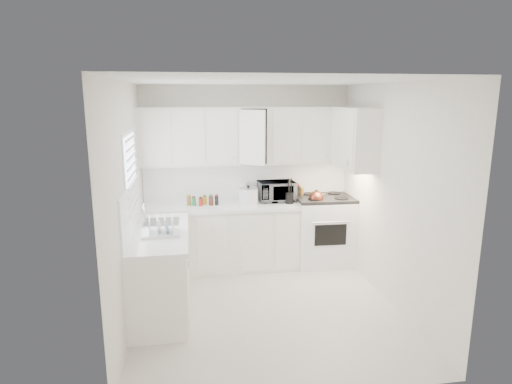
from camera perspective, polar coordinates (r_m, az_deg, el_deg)
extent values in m
plane|color=silver|center=(5.30, 1.22, -14.99)|extent=(3.20, 3.20, 0.00)
plane|color=white|center=(4.70, 1.37, 14.39)|extent=(3.20, 3.20, 0.00)
plane|color=white|center=(6.38, -1.25, 2.16)|extent=(3.00, 0.00, 3.00)
plane|color=white|center=(3.34, 6.19, -7.59)|extent=(3.00, 0.00, 3.00)
plane|color=white|center=(4.81, -16.59, -1.79)|extent=(0.00, 3.20, 3.20)
plane|color=white|center=(5.31, 17.44, -0.54)|extent=(0.00, 3.20, 3.20)
cube|color=white|center=(6.12, -4.47, -1.92)|extent=(2.24, 0.64, 0.05)
cube|color=white|center=(5.07, -12.56, -5.25)|extent=(0.64, 1.62, 0.05)
cube|color=white|center=(6.39, -1.24, 1.48)|extent=(2.98, 0.02, 0.55)
cube|color=white|center=(5.02, -16.14, -2.06)|extent=(0.02, 1.60, 0.55)
imported|color=gray|center=(6.29, 2.72, 0.38)|extent=(0.54, 0.32, 0.35)
cylinder|color=white|center=(6.31, -1.72, 0.04)|extent=(0.12, 0.12, 0.27)
cylinder|color=brown|center=(6.21, -8.81, -0.96)|extent=(0.06, 0.06, 0.13)
cylinder|color=#287A41|center=(6.12, -8.11, -1.13)|extent=(0.06, 0.06, 0.13)
cylinder|color=red|center=(6.21, -7.43, -0.92)|extent=(0.06, 0.06, 0.13)
cylinder|color=gold|center=(6.13, -6.70, -1.09)|extent=(0.06, 0.06, 0.13)
cylinder|color=#542818|center=(6.22, -6.05, -0.87)|extent=(0.06, 0.06, 0.13)
cylinder|color=black|center=(6.14, -5.30, -1.04)|extent=(0.06, 0.06, 0.13)
cylinder|color=red|center=(6.40, 4.08, -0.17)|extent=(0.06, 0.06, 0.19)
cylinder|color=gold|center=(6.36, 4.68, -0.27)|extent=(0.06, 0.06, 0.19)
cylinder|color=#542818|center=(6.43, 5.03, -0.13)|extent=(0.06, 0.06, 0.19)
cylinder|color=black|center=(6.38, 5.64, -0.23)|extent=(0.06, 0.06, 0.19)
cylinder|color=brown|center=(6.46, 5.98, -0.10)|extent=(0.06, 0.06, 0.19)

